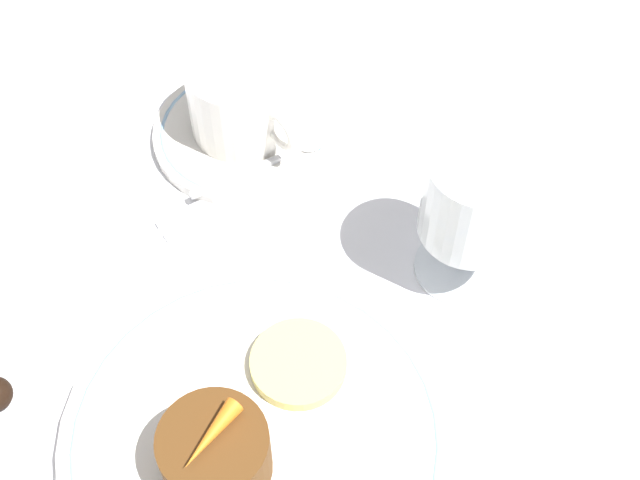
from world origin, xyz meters
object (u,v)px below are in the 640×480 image
object	(u,v)px
wine_glass	(474,204)
coffee_cup	(241,96)
dinner_plate	(256,438)
dessert_cake	(215,454)
fork	(131,247)

from	to	relation	value
wine_glass	coffee_cup	bearing A→B (deg)	-169.00
dinner_plate	wine_glass	distance (m)	0.21
wine_glass	dessert_cake	world-z (taller)	wine_glass
fork	wine_glass	bearing A→B (deg)	45.68
coffee_cup	dessert_cake	world-z (taller)	coffee_cup
dessert_cake	coffee_cup	bearing A→B (deg)	139.52
dessert_cake	fork	bearing A→B (deg)	163.78
coffee_cup	dessert_cake	bearing A→B (deg)	-40.48
coffee_cup	wine_glass	xyz separation A→B (m)	(0.21, 0.04, 0.03)
dinner_plate	fork	xyz separation A→B (m)	(-0.19, 0.02, -0.01)
coffee_cup	dinner_plate	bearing A→B (deg)	-35.84
fork	dessert_cake	size ratio (longest dim) A/B	2.86
dinner_plate	dessert_cake	world-z (taller)	dessert_cake
coffee_cup	fork	size ratio (longest dim) A/B	0.57
coffee_cup	fork	bearing A→B (deg)	-74.91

